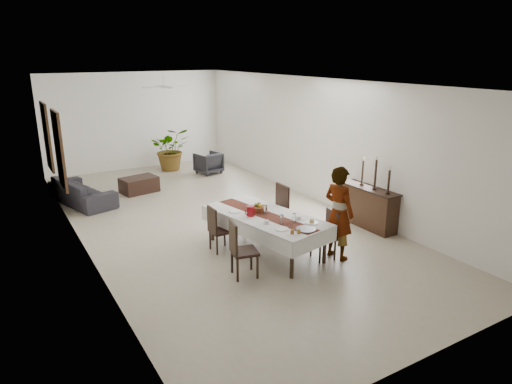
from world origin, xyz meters
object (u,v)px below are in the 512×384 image
object	(u,v)px
dining_table_top	(265,217)
sideboard_body	(368,208)
woman	(339,213)
sofa	(82,191)
red_pitcher	(251,211)

from	to	relation	value
dining_table_top	sideboard_body	bearing A→B (deg)	-11.99
woman	sofa	distance (m)	6.98
red_pitcher	sideboard_body	world-z (taller)	red_pitcher
woman	red_pitcher	bearing A→B (deg)	41.71
dining_table_top	woman	world-z (taller)	woman
red_pitcher	sofa	size ratio (longest dim) A/B	0.09
sideboard_body	woman	bearing A→B (deg)	-151.36
sideboard_body	dining_table_top	bearing A→B (deg)	179.27
dining_table_top	sofa	world-z (taller)	dining_table_top
sofa	sideboard_body	bearing A→B (deg)	-149.30
red_pitcher	sideboard_body	size ratio (longest dim) A/B	0.14
red_pitcher	woman	bearing A→B (deg)	-38.91
dining_table_top	red_pitcher	xyz separation A→B (m)	(-0.28, 0.10, 0.14)
woman	sofa	size ratio (longest dim) A/B	0.82
dining_table_top	red_pitcher	world-z (taller)	red_pitcher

